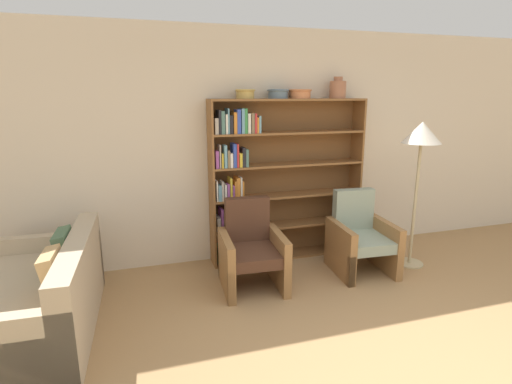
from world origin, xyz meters
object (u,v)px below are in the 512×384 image
object	(u,v)px
bookshelf	(272,181)
bowl_cream	(245,93)
armchair_cushioned	(360,238)
armchair_leather	(252,251)
bowl_brass	(278,93)
bowl_slate	(300,93)
vase_tall	(338,89)
couch	(40,301)
floor_lamp	(421,141)

from	to	relation	value
bookshelf	bowl_cream	world-z (taller)	bowl_cream
bowl_cream	armchair_cushioned	size ratio (longest dim) A/B	0.25
armchair_leather	bowl_brass	bearing A→B (deg)	-124.53
bowl_cream	armchair_leather	bearing A→B (deg)	-100.61
bowl_brass	bowl_slate	distance (m)	0.27
bowl_cream	bowl_brass	xyz separation A→B (m)	(0.39, 0.00, 0.00)
vase_tall	armchair_cushioned	bearing A→B (deg)	-87.17
bowl_cream	bowl_brass	world-z (taller)	same
bowl_slate	vase_tall	xyz separation A→B (m)	(0.49, -0.00, 0.05)
bowl_cream	vase_tall	xyz separation A→B (m)	(1.15, -0.00, 0.05)
bowl_cream	couch	bearing A→B (deg)	-155.18
bowl_brass	armchair_cushioned	world-z (taller)	bowl_brass
bookshelf	floor_lamp	world-z (taller)	bookshelf
bowl_brass	couch	world-z (taller)	bowl_brass
bowl_slate	armchair_leather	size ratio (longest dim) A/B	0.30
bowl_cream	couch	xyz separation A→B (m)	(-2.09, -0.96, -1.72)
bowl_brass	couch	distance (m)	3.16
bowl_slate	armchair_leather	distance (m)	1.91
bowl_slate	couch	world-z (taller)	bowl_slate
bowl_brass	armchair_cushioned	distance (m)	1.92
bowl_cream	vase_tall	bearing A→B (deg)	-0.00
bowl_cream	floor_lamp	size ratio (longest dim) A/B	0.13
bowl_brass	couch	size ratio (longest dim) A/B	0.14
couch	bowl_slate	bearing A→B (deg)	-68.86
vase_tall	couch	bearing A→B (deg)	-163.41
bowl_cream	bowl_brass	size ratio (longest dim) A/B	0.91
bowl_brass	bowl_slate	size ratio (longest dim) A/B	0.91
bookshelf	bowl_cream	xyz separation A→B (m)	(-0.33, -0.02, 1.02)
couch	floor_lamp	world-z (taller)	floor_lamp
floor_lamp	bowl_brass	bearing A→B (deg)	154.77
bookshelf	bowl_cream	distance (m)	1.08
bowl_slate	floor_lamp	size ratio (longest dim) A/B	0.16
bowl_cream	armchair_cushioned	world-z (taller)	bowl_cream
armchair_cushioned	bowl_brass	bearing A→B (deg)	-35.51
bowl_cream	bowl_slate	xyz separation A→B (m)	(0.66, 0.00, 0.00)
bookshelf	vase_tall	size ratio (longest dim) A/B	7.73
bookshelf	armchair_leather	bearing A→B (deg)	-124.21
armchair_cushioned	armchair_leather	bearing A→B (deg)	3.85
bowl_cream	vase_tall	distance (m)	1.15
bowl_cream	bowl_brass	bearing A→B (deg)	0.00
couch	bowl_brass	bearing A→B (deg)	-66.93
armchair_leather	floor_lamp	size ratio (longest dim) A/B	0.54
bookshelf	armchair_cushioned	world-z (taller)	bookshelf
bowl_brass	floor_lamp	xyz separation A→B (m)	(1.47, -0.69, -0.52)
bowl_cream	armchair_cushioned	bearing A→B (deg)	-28.76
armchair_leather	armchair_cushioned	world-z (taller)	same
bowl_slate	floor_lamp	distance (m)	1.47
bowl_cream	armchair_leather	world-z (taller)	bowl_cream
bowl_slate	floor_lamp	world-z (taller)	bowl_slate
armchair_leather	armchair_cushioned	distance (m)	1.31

